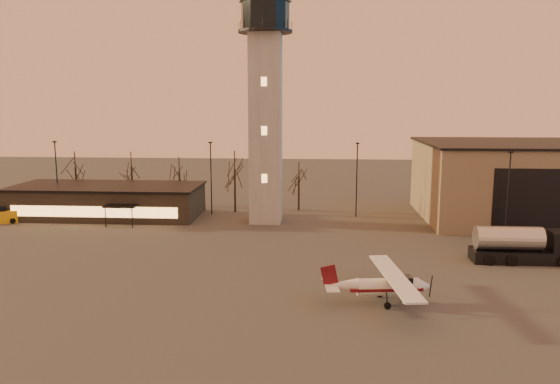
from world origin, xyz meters
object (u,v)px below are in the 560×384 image
cessna_front (389,289)px  control_tower (266,96)px  service_cart (3,216)px  hangar (539,181)px  terminal (108,201)px  fuel_truck (521,248)px

cessna_front → control_tower: bearing=106.7°
control_tower → service_cart: (-34.06, -3.02, -15.49)m
cessna_front → hangar: bearing=47.3°
terminal → cessna_front: size_ratio=2.19×
hangar → cessna_front: size_ratio=2.64×
terminal → fuel_truck: 52.10m
fuel_truck → control_tower: bearing=148.6°
cessna_front → fuel_truck: bearing=33.4°
cessna_front → fuel_truck: size_ratio=1.21×
cessna_front → service_cart: bearing=144.4°
control_tower → terminal: control_tower is taller
fuel_truck → service_cart: (-60.77, 13.50, -0.57)m
control_tower → fuel_truck: (26.71, -16.52, -14.92)m
hangar → terminal: size_ratio=1.20×
hangar → terminal: (-57.99, -2.00, -3.00)m
terminal → fuel_truck: terminal is taller
control_tower → terminal: size_ratio=1.28×
hangar → service_cart: size_ratio=7.87×
control_tower → hangar: (36.00, 3.98, -11.17)m
control_tower → hangar: control_tower is taller
cessna_front → service_cart: (-46.46, 25.57, -0.26)m
control_tower → service_cart: control_tower is taller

